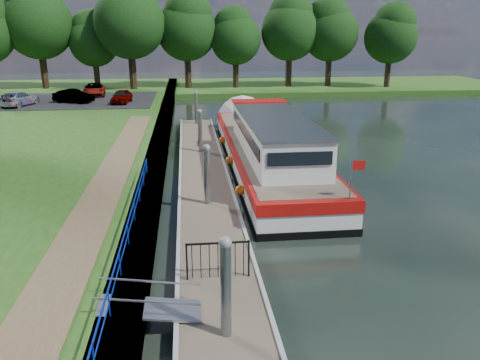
{
  "coord_description": "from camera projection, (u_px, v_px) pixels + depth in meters",
  "views": [
    {
      "loc": [
        -0.76,
        -10.0,
        7.31
      ],
      "look_at": [
        1.36,
        8.43,
        1.4
      ],
      "focal_mm": 35.0,
      "sensor_mm": 36.0,
      "label": 1
    }
  ],
  "objects": [
    {
      "name": "car_d",
      "position": [
        94.0,
        90.0,
        49.01
      ],
      "size": [
        2.7,
        4.85,
        1.28
      ],
      "primitive_type": "imported",
      "rotation": [
        0.0,
        0.0,
        0.13
      ],
      "color": "#999999",
      "rests_on": "carpark"
    },
    {
      "name": "footpath",
      "position": [
        98.0,
        203.0,
        18.62
      ],
      "size": [
        1.6,
        40.0,
        0.05
      ],
      "primitive_type": "cube",
      "color": "brown",
      "rests_on": "riverbank"
    },
    {
      "name": "gate_panel",
      "position": [
        218.0,
        255.0,
        13.5
      ],
      "size": [
        1.85,
        0.05,
        1.15
      ],
      "color": "black",
      "rests_on": "ground"
    },
    {
      "name": "car_a",
      "position": [
        122.0,
        96.0,
        44.11
      ],
      "size": [
        1.91,
        3.78,
        1.23
      ],
      "primitive_type": "imported",
      "rotation": [
        0.0,
        0.0,
        -0.13
      ],
      "color": "#999999",
      "rests_on": "carpark"
    },
    {
      "name": "car_b",
      "position": [
        73.0,
        96.0,
        44.19
      ],
      "size": [
        4.04,
        2.73,
        1.26
      ],
      "primitive_type": "imported",
      "rotation": [
        0.0,
        0.0,
        1.17
      ],
      "color": "#999999",
      "rests_on": "carpark"
    },
    {
      "name": "horizon_trees",
      "position": [
        176.0,
        26.0,
        55.26
      ],
      "size": [
        54.38,
        10.03,
        12.87
      ],
      "color": "#332316",
      "rests_on": "ground"
    },
    {
      "name": "car_c",
      "position": [
        19.0,
        99.0,
        42.41
      ],
      "size": [
        2.96,
        4.8,
        1.3
      ],
      "primitive_type": "imported",
      "rotation": [
        0.0,
        0.0,
        2.87
      ],
      "color": "#999999",
      "rests_on": "carpark"
    },
    {
      "name": "barge",
      "position": [
        264.0,
        145.0,
        26.73
      ],
      "size": [
        4.36,
        21.15,
        4.78
      ],
      "color": "black",
      "rests_on": "ground"
    },
    {
      "name": "mooring_piles",
      "position": [
        203.0,
        156.0,
        23.68
      ],
      "size": [
        0.3,
        27.3,
        3.55
      ],
      "color": "gray",
      "rests_on": "ground"
    },
    {
      "name": "gangway",
      "position": [
        150.0,
        308.0,
        11.85
      ],
      "size": [
        2.58,
        1.0,
        0.92
      ],
      "color": "#A5A8AD",
      "rests_on": "ground"
    },
    {
      "name": "pontoon",
      "position": [
        204.0,
        177.0,
        24.01
      ],
      "size": [
        2.5,
        30.0,
        0.56
      ],
      "color": "brown",
      "rests_on": "ground"
    },
    {
      "name": "carpark",
      "position": [
        82.0,
        100.0,
        46.29
      ],
      "size": [
        14.0,
        12.0,
        0.06
      ],
      "primitive_type": "cube",
      "color": "black",
      "rests_on": "riverbank"
    },
    {
      "name": "blue_fence",
      "position": [
        124.0,
        242.0,
        13.91
      ],
      "size": [
        0.04,
        18.04,
        0.72
      ],
      "color": "#0C2DBF",
      "rests_on": "riverbank"
    },
    {
      "name": "ground",
      "position": [
        225.0,
        336.0,
        11.76
      ],
      "size": [
        160.0,
        160.0,
        0.0
      ],
      "primitive_type": "plane",
      "color": "black",
      "rests_on": "ground"
    },
    {
      "name": "bank_edge",
      "position": [
        155.0,
        164.0,
        25.57
      ],
      "size": [
        1.1,
        90.0,
        0.78
      ],
      "primitive_type": "cube",
      "color": "#473D2D",
      "rests_on": "ground"
    },
    {
      "name": "far_bank",
      "position": [
        282.0,
        87.0,
        62.2
      ],
      "size": [
        60.0,
        18.0,
        0.6
      ],
      "primitive_type": "cube",
      "color": "#254E16",
      "rests_on": "ground"
    }
  ]
}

